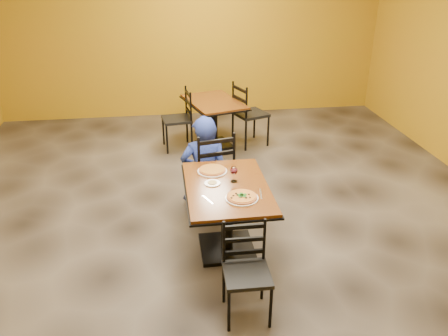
{
  "coord_description": "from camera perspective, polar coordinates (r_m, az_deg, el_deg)",
  "views": [
    {
      "loc": [
        -0.58,
        -4.35,
        2.8
      ],
      "look_at": [
        -0.0,
        -0.3,
        0.85
      ],
      "focal_mm": 36.13,
      "sensor_mm": 36.0,
      "label": 1
    }
  ],
  "objects": [
    {
      "name": "plate_main",
      "position": [
        4.18,
        2.26,
        -3.82
      ],
      "size": [
        0.31,
        0.31,
        0.01
      ],
      "primitive_type": "cylinder",
      "color": "white",
      "rests_on": "table_main"
    },
    {
      "name": "wall_back",
      "position": [
        8.47,
        -4.24,
        16.59
      ],
      "size": [
        7.0,
        0.01,
        3.0
      ],
      "primitive_type": "cube",
      "color": "#A77212",
      "rests_on": "ground"
    },
    {
      "name": "table_second",
      "position": [
        7.08,
        -1.28,
        6.96
      ],
      "size": [
        1.03,
        1.27,
        0.75
      ],
      "rotation": [
        0.0,
        0.0,
        0.28
      ],
      "color": "brown",
      "rests_on": "floor"
    },
    {
      "name": "plate_far",
      "position": [
        4.69,
        -1.49,
        -0.39
      ],
      "size": [
        0.31,
        0.31,
        0.01
      ],
      "primitive_type": "cylinder",
      "color": "white",
      "rests_on": "table_main"
    },
    {
      "name": "wine_glass",
      "position": [
        4.45,
        1.26,
        -0.69
      ],
      "size": [
        0.08,
        0.08,
        0.18
      ],
      "primitive_type": null,
      "color": "white",
      "rests_on": "table_main"
    },
    {
      "name": "knife",
      "position": [
        4.27,
        4.69,
        -3.27
      ],
      "size": [
        0.05,
        0.21,
        0.0
      ],
      "primitive_type": "cube",
      "rotation": [
        0.0,
        0.0,
        -0.15
      ],
      "color": "silver",
      "rests_on": "table_main"
    },
    {
      "name": "chair_second_right",
      "position": [
        7.19,
        3.39,
        6.82
      ],
      "size": [
        0.59,
        0.59,
        1.01
      ],
      "primitive_type": null,
      "rotation": [
        0.0,
        0.0,
        1.92
      ],
      "color": "black",
      "rests_on": "floor"
    },
    {
      "name": "fork",
      "position": [
        4.16,
        -2.08,
        -4.02
      ],
      "size": [
        0.09,
        0.18,
        0.0
      ],
      "primitive_type": "cube",
      "rotation": [
        0.0,
        0.0,
        0.42
      ],
      "color": "silver",
      "rests_on": "table_main"
    },
    {
      "name": "pizza_far",
      "position": [
        4.68,
        -1.5,
        -0.21
      ],
      "size": [
        0.28,
        0.28,
        0.02
      ],
      "primitive_type": "cylinder",
      "color": "#B99023",
      "rests_on": "plate_far"
    },
    {
      "name": "diner",
      "position": [
        5.38,
        -2.49,
        0.9
      ],
      "size": [
        0.61,
        0.43,
        1.13
      ],
      "primitive_type": "imported",
      "rotation": [
        0.0,
        0.0,
        3.05
      ],
      "color": "navy",
      "rests_on": "floor"
    },
    {
      "name": "pizza_main",
      "position": [
        4.18,
        2.27,
        -3.63
      ],
      "size": [
        0.28,
        0.28,
        0.02
      ],
      "primitive_type": "cylinder",
      "color": "#8C2F0A",
      "rests_on": "plate_main"
    },
    {
      "name": "table_main",
      "position": [
        4.5,
        0.39,
        -4.46
      ],
      "size": [
        0.83,
        1.23,
        0.75
      ],
      "color": "brown",
      "rests_on": "floor"
    },
    {
      "name": "chair_second_left",
      "position": [
        7.07,
        -6.01,
        6.11
      ],
      "size": [
        0.48,
        0.48,
        0.94
      ],
      "primitive_type": null,
      "rotation": [
        0.0,
        0.0,
        -1.45
      ],
      "color": "black",
      "rests_on": "floor"
    },
    {
      "name": "floor",
      "position": [
        5.21,
        -0.44,
        -7.05
      ],
      "size": [
        7.0,
        8.0,
        0.01
      ],
      "primitive_type": "cube",
      "color": "black",
      "rests_on": "ground"
    },
    {
      "name": "chair_main_far",
      "position": [
        5.31,
        -1.6,
        -0.12
      ],
      "size": [
        0.53,
        0.53,
        1.01
      ],
      "primitive_type": null,
      "rotation": [
        0.0,
        0.0,
        3.33
      ],
      "color": "black",
      "rests_on": "floor"
    },
    {
      "name": "chair_main_near",
      "position": [
        3.8,
        2.92,
        -13.35
      ],
      "size": [
        0.39,
        0.39,
        0.84
      ],
      "primitive_type": null,
      "rotation": [
        0.0,
        0.0,
        -0.02
      ],
      "color": "black",
      "rests_on": "floor"
    },
    {
      "name": "dip",
      "position": [
        4.44,
        -1.48,
        -1.83
      ],
      "size": [
        0.09,
        0.09,
        0.01
      ],
      "primitive_type": "cylinder",
      "color": "tan",
      "rests_on": "side_plate"
    },
    {
      "name": "side_plate",
      "position": [
        4.45,
        -1.48,
        -1.93
      ],
      "size": [
        0.16,
        0.16,
        0.01
      ],
      "primitive_type": "cylinder",
      "color": "white",
      "rests_on": "table_main"
    }
  ]
}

